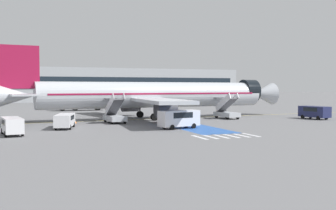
# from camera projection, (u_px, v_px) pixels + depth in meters

# --- Properties ---
(ground_plane) EXTENTS (600.00, 600.00, 0.00)m
(ground_plane) POSITION_uv_depth(u_px,v_px,m) (148.00, 119.00, 63.06)
(ground_plane) COLOR slate
(apron_leadline_yellow) EXTENTS (81.41, 6.18, 0.01)m
(apron_leadline_yellow) POSITION_uv_depth(u_px,v_px,m) (157.00, 119.00, 63.53)
(apron_leadline_yellow) COLOR gold
(apron_leadline_yellow) RESTS_ON ground_plane
(apron_stand_patch_blue) EXTENTS (4.97, 13.22, 0.01)m
(apron_stand_patch_blue) POSITION_uv_depth(u_px,v_px,m) (198.00, 128.00, 48.71)
(apron_stand_patch_blue) COLOR #2856A8
(apron_stand_patch_blue) RESTS_ON ground_plane
(apron_walkway_bar_0) EXTENTS (0.44, 3.60, 0.01)m
(apron_walkway_bar_0) POSITION_uv_depth(u_px,v_px,m) (200.00, 137.00, 39.81)
(apron_walkway_bar_0) COLOR silver
(apron_walkway_bar_0) RESTS_ON ground_plane
(apron_walkway_bar_1) EXTENTS (0.44, 3.60, 0.01)m
(apron_walkway_bar_1) POSITION_uv_depth(u_px,v_px,m) (210.00, 137.00, 40.23)
(apron_walkway_bar_1) COLOR silver
(apron_walkway_bar_1) RESTS_ON ground_plane
(apron_walkway_bar_2) EXTENTS (0.44, 3.60, 0.01)m
(apron_walkway_bar_2) POSITION_uv_depth(u_px,v_px,m) (221.00, 136.00, 40.65)
(apron_walkway_bar_2) COLOR silver
(apron_walkway_bar_2) RESTS_ON ground_plane
(apron_walkway_bar_3) EXTENTS (0.44, 3.60, 0.01)m
(apron_walkway_bar_3) POSITION_uv_depth(u_px,v_px,m) (231.00, 136.00, 41.07)
(apron_walkway_bar_3) COLOR silver
(apron_walkway_bar_3) RESTS_ON ground_plane
(apron_walkway_bar_4) EXTENTS (0.44, 3.60, 0.01)m
(apron_walkway_bar_4) POSITION_uv_depth(u_px,v_px,m) (241.00, 135.00, 41.48)
(apron_walkway_bar_4) COLOR silver
(apron_walkway_bar_4) RESTS_ON ground_plane
(apron_walkway_bar_5) EXTENTS (0.44, 3.60, 0.01)m
(apron_walkway_bar_5) POSITION_uv_depth(u_px,v_px,m) (251.00, 135.00, 41.90)
(apron_walkway_bar_5) COLOR silver
(apron_walkway_bar_5) RESTS_ON ground_plane
(airliner) EXTENTS (48.40, 36.66, 10.94)m
(airliner) POSITION_uv_depth(u_px,v_px,m) (153.00, 95.00, 63.10)
(airliner) COLOR #B7BCC4
(airliner) RESTS_ON ground_plane
(boarding_stairs_forward) EXTENTS (2.55, 5.36, 4.21)m
(boarding_stairs_forward) POSITION_uv_depth(u_px,v_px,m) (227.00, 112.00, 63.62)
(boarding_stairs_forward) COLOR #ADB2BA
(boarding_stairs_forward) RESTS_ON ground_plane
(boarding_stairs_aft) EXTENTS (2.55, 5.36, 4.31)m
(boarding_stairs_aft) POSITION_uv_depth(u_px,v_px,m) (115.00, 116.00, 55.78)
(boarding_stairs_aft) COLOR #ADB2BA
(boarding_stairs_aft) RESTS_ON ground_plane
(fuel_tanker) EXTENTS (10.88, 2.74, 3.32)m
(fuel_tanker) POSITION_uv_depth(u_px,v_px,m) (79.00, 103.00, 85.91)
(fuel_tanker) COLOR #38383D
(fuel_tanker) RESTS_ON ground_plane
(service_van_0) EXTENTS (2.46, 5.16, 1.86)m
(service_van_0) POSITION_uv_depth(u_px,v_px,m) (12.00, 125.00, 41.58)
(service_van_0) COLOR silver
(service_van_0) RESTS_ON ground_plane
(service_van_1) EXTENTS (3.13, 5.76, 1.77)m
(service_van_1) POSITION_uv_depth(u_px,v_px,m) (65.00, 120.00, 48.43)
(service_van_1) COLOR silver
(service_van_1) RESTS_ON ground_plane
(service_van_2) EXTENTS (5.48, 2.91, 2.24)m
(service_van_2) POSITION_uv_depth(u_px,v_px,m) (179.00, 118.00, 48.22)
(service_van_2) COLOR silver
(service_van_2) RESTS_ON ground_plane
(service_van_3) EXTENTS (2.80, 5.17, 2.06)m
(service_van_3) POSITION_uv_depth(u_px,v_px,m) (314.00, 111.00, 62.79)
(service_van_3) COLOR #1E234C
(service_van_3) RESTS_ON ground_plane
(ground_crew_0) EXTENTS (0.43, 0.48, 1.88)m
(ground_crew_0) POSITION_uv_depth(u_px,v_px,m) (175.00, 114.00, 59.23)
(ground_crew_0) COLOR #2D2D33
(ground_crew_0) RESTS_ON ground_plane
(ground_crew_1) EXTENTS (0.32, 0.47, 1.67)m
(ground_crew_1) POSITION_uv_depth(u_px,v_px,m) (173.00, 114.00, 60.70)
(ground_crew_1) COLOR #2D2D33
(ground_crew_1) RESTS_ON ground_plane
(traffic_cone_0) EXTENTS (0.46, 0.46, 0.51)m
(traffic_cone_0) POSITION_uv_depth(u_px,v_px,m) (75.00, 121.00, 55.54)
(traffic_cone_0) COLOR orange
(traffic_cone_0) RESTS_ON ground_plane
(terminal_building) EXTENTS (137.35, 12.10, 12.04)m
(terminal_building) POSITION_uv_depth(u_px,v_px,m) (58.00, 85.00, 139.02)
(terminal_building) COLOR #9EA3A8
(terminal_building) RESTS_ON ground_plane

